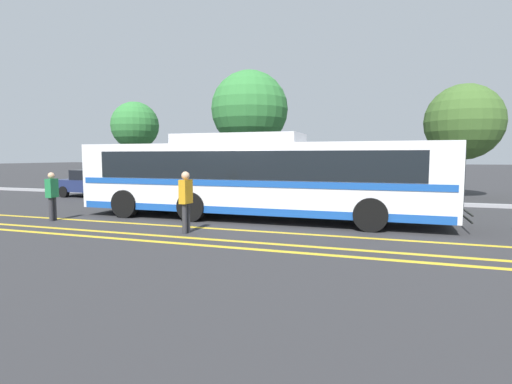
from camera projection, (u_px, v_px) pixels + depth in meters
The scene contains 14 objects.
ground_plane at pixel (246, 219), 13.98m from camera, with size 220.00×220.00×0.00m, color #2D2D30.
lane_strip_0 at pixel (233, 230), 11.98m from camera, with size 0.20×32.68×0.01m, color gold.
lane_strip_1 at pixel (211, 239), 10.56m from camera, with size 0.20×32.68×0.01m, color gold.
lane_strip_2 at pixel (199, 245), 9.90m from camera, with size 0.20×32.68×0.01m, color gold.
curb_strip at pixel (296, 199), 19.94m from camera, with size 40.68×0.36×0.15m, color #99999E.
transit_bus at pixel (255, 176), 13.92m from camera, with size 13.00×2.71×2.98m.
parked_car_0 at pixel (94, 183), 21.60m from camera, with size 4.41×1.99×1.47m.
parked_car_1 at pixel (205, 187), 19.73m from camera, with size 4.74×2.05×1.34m.
parked_car_2 at pixel (311, 190), 18.18m from camera, with size 4.11×2.01×1.30m.
pedestrian_0 at pixel (186, 198), 11.36m from camera, with size 0.24×0.43×1.77m.
pedestrian_1 at pixel (52, 193), 13.58m from camera, with size 0.29×0.45×1.66m.
tree_0 at pixel (464, 122), 21.24m from camera, with size 4.02×4.02×6.03m.
tree_1 at pixel (250, 110), 22.42m from camera, with size 4.30×4.30×6.98m.
tree_2 at pixel (135, 126), 26.67m from camera, with size 3.16×3.16×5.83m.
Camera 1 is at (4.77, -13.00, 2.20)m, focal length 28.00 mm.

